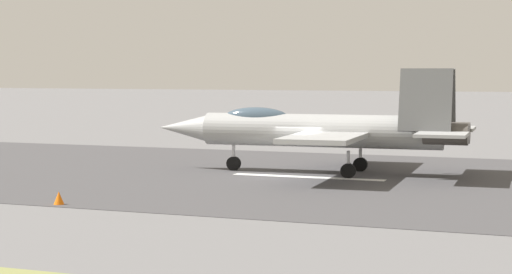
# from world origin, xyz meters

# --- Properties ---
(ground_plane) EXTENTS (400.00, 400.00, 0.00)m
(ground_plane) POSITION_xyz_m (0.00, 0.00, 0.00)
(ground_plane) COLOR slate
(runway_strip) EXTENTS (240.00, 26.00, 0.02)m
(runway_strip) POSITION_xyz_m (-0.02, 0.00, 0.01)
(runway_strip) COLOR #434244
(runway_strip) RESTS_ON ground
(fighter_jet) EXTENTS (17.19, 13.19, 5.54)m
(fighter_jet) POSITION_xyz_m (-1.06, -1.90, 2.35)
(fighter_jet) COLOR #9FA0A0
(fighter_jet) RESTS_ON ground
(marker_cone_mid) EXTENTS (0.44, 0.44, 0.55)m
(marker_cone_mid) POSITION_xyz_m (5.79, 12.40, 0.28)
(marker_cone_mid) COLOR orange
(marker_cone_mid) RESTS_ON ground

